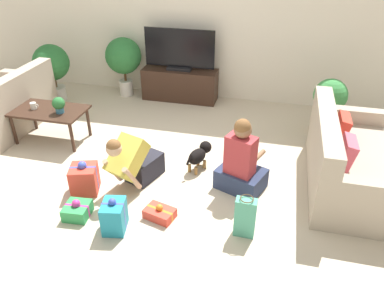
# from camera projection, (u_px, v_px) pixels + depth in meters

# --- Properties ---
(ground_plane) EXTENTS (16.00, 16.00, 0.00)m
(ground_plane) POSITION_uv_depth(u_px,v_px,m) (141.00, 174.00, 4.65)
(ground_plane) COLOR beige
(wall_back) EXTENTS (8.40, 0.06, 2.60)m
(wall_back) POSITION_uv_depth(u_px,v_px,m) (192.00, 21.00, 6.19)
(wall_back) COLOR silver
(wall_back) RESTS_ON ground_plane
(sofa_left) EXTENTS (0.90, 1.80, 0.87)m
(sofa_left) POSITION_uv_depth(u_px,v_px,m) (0.00, 112.00, 5.47)
(sofa_left) COLOR tan
(sofa_left) RESTS_ON ground_plane
(sofa_right) EXTENTS (0.90, 1.80, 0.87)m
(sofa_right) POSITION_uv_depth(u_px,v_px,m) (347.00, 162.00, 4.32)
(sofa_right) COLOR tan
(sofa_right) RESTS_ON ground_plane
(coffee_table) EXTENTS (1.01, 0.59, 0.47)m
(coffee_table) POSITION_uv_depth(u_px,v_px,m) (49.00, 113.00, 5.19)
(coffee_table) COLOR #382319
(coffee_table) RESTS_ON ground_plane
(tv_console) EXTENTS (1.29, 0.41, 0.54)m
(tv_console) POSITION_uv_depth(u_px,v_px,m) (180.00, 84.00, 6.51)
(tv_console) COLOR #382319
(tv_console) RESTS_ON ground_plane
(tv) EXTENTS (1.19, 0.20, 0.69)m
(tv) POSITION_uv_depth(u_px,v_px,m) (179.00, 52.00, 6.22)
(tv) COLOR black
(tv) RESTS_ON tv_console
(potted_plant_back_left) EXTENTS (0.62, 0.62, 1.03)m
(potted_plant_back_left) POSITION_uv_depth(u_px,v_px,m) (124.00, 58.00, 6.46)
(potted_plant_back_left) COLOR beige
(potted_plant_back_left) RESTS_ON ground_plane
(potted_plant_corner_right) EXTENTS (0.47, 0.47, 0.84)m
(potted_plant_corner_right) POSITION_uv_depth(u_px,v_px,m) (330.00, 99.00, 5.27)
(potted_plant_corner_right) COLOR #A36042
(potted_plant_corner_right) RESTS_ON ground_plane
(potted_plant_corner_left) EXTENTS (0.60, 0.60, 0.97)m
(potted_plant_corner_left) POSITION_uv_depth(u_px,v_px,m) (52.00, 65.00, 6.33)
(potted_plant_corner_left) COLOR beige
(potted_plant_corner_left) RESTS_ON ground_plane
(person_kneeling) EXTENTS (0.54, 0.80, 0.74)m
(person_kneeling) POSITION_uv_depth(u_px,v_px,m) (134.00, 161.00, 4.32)
(person_kneeling) COLOR #23232D
(person_kneeling) RESTS_ON ground_plane
(person_sitting) EXTENTS (0.63, 0.59, 0.92)m
(person_sitting) POSITION_uv_depth(u_px,v_px,m) (241.00, 164.00, 4.24)
(person_sitting) COLOR #283351
(person_sitting) RESTS_ON ground_plane
(dog) EXTENTS (0.28, 0.47, 0.32)m
(dog) POSITION_uv_depth(u_px,v_px,m) (200.00, 154.00, 4.67)
(dog) COLOR black
(dog) RESTS_ON ground_plane
(gift_box_a) EXTENTS (0.27, 0.31, 0.39)m
(gift_box_a) POSITION_uv_depth(u_px,v_px,m) (114.00, 216.00, 3.74)
(gift_box_a) COLOR teal
(gift_box_a) RESTS_ON ground_plane
(gift_box_b) EXTENTS (0.28, 0.28, 0.21)m
(gift_box_b) POSITION_uv_depth(u_px,v_px,m) (77.00, 210.00, 3.95)
(gift_box_b) COLOR #2D934C
(gift_box_b) RESTS_ON ground_plane
(gift_box_c) EXTENTS (0.35, 0.28, 0.17)m
(gift_box_c) POSITION_uv_depth(u_px,v_px,m) (160.00, 213.00, 3.94)
(gift_box_c) COLOR red
(gift_box_c) RESTS_ON ground_plane
(gift_box_d) EXTENTS (0.36, 0.36, 0.40)m
(gift_box_d) POSITION_uv_depth(u_px,v_px,m) (84.00, 179.00, 4.28)
(gift_box_d) COLOR red
(gift_box_d) RESTS_ON ground_plane
(gift_bag_a) EXTENTS (0.21, 0.14, 0.45)m
(gift_bag_a) POSITION_uv_depth(u_px,v_px,m) (245.00, 217.00, 3.64)
(gift_bag_a) COLOR #4CA384
(gift_bag_a) RESTS_ON ground_plane
(mug) EXTENTS (0.12, 0.08, 0.09)m
(mug) POSITION_uv_depth(u_px,v_px,m) (34.00, 106.00, 5.16)
(mug) COLOR silver
(mug) RESTS_ON coffee_table
(tabletop_plant) EXTENTS (0.17, 0.17, 0.22)m
(tabletop_plant) POSITION_uv_depth(u_px,v_px,m) (59.00, 104.00, 5.02)
(tabletop_plant) COLOR #336B84
(tabletop_plant) RESTS_ON coffee_table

